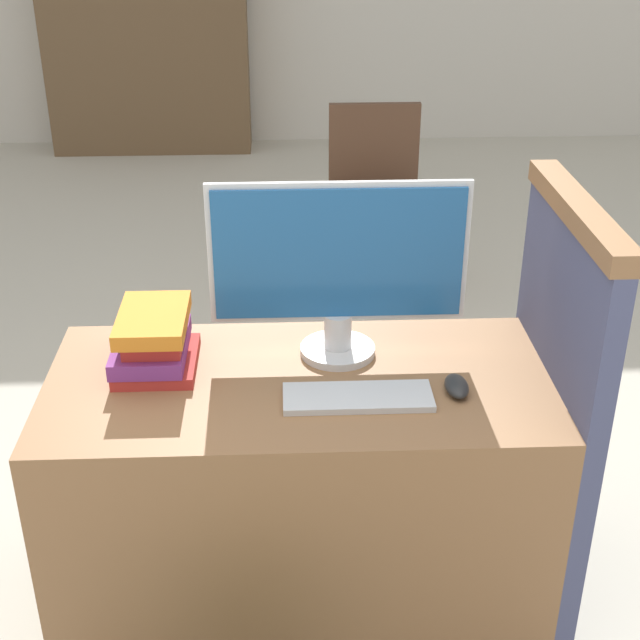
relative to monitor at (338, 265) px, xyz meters
The scene contains 8 objects.
desk 0.64m from the monitor, 129.25° to the right, with size 1.25×0.62×0.73m.
carrel_divider 0.67m from the monitor, 12.29° to the right, with size 0.07×0.64×1.18m.
monitor is the anchor object (origin of this frame).
keyboard 0.34m from the monitor, 81.63° to the right, with size 0.35×0.13×0.02m.
mouse 0.41m from the monitor, 36.68° to the right, with size 0.06×0.11×0.03m.
book_stack 0.50m from the monitor, behind, with size 0.20×0.28×0.15m.
far_chair 2.17m from the monitor, 81.43° to the left, with size 0.44×0.44×0.84m.
bookshelf_far 4.52m from the monitor, 103.52° to the left, with size 1.40×0.32×1.71m.
Camera 1 is at (-0.03, -1.58, 1.86)m, focal length 50.00 mm.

